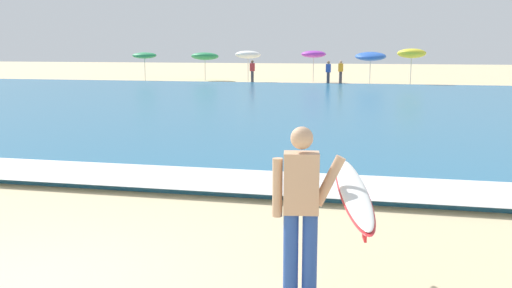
{
  "coord_description": "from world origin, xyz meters",
  "views": [
    {
      "loc": [
        3.55,
        -4.68,
        2.48
      ],
      "look_at": [
        1.84,
        3.06,
        1.1
      ],
      "focal_mm": 39.27,
      "sensor_mm": 36.0,
      "label": 1
    }
  ],
  "objects_px": {
    "beachgoer_near_row_left": "(328,72)",
    "beachgoer_near_row_right": "(341,71)",
    "beach_umbrella_1": "(205,56)",
    "beach_umbrella_0": "(144,56)",
    "beach_umbrella_2": "(248,55)",
    "beachgoer_near_row_mid": "(252,71)",
    "beach_umbrella_4": "(371,56)",
    "surfer_with_board": "(324,199)",
    "beach_umbrella_3": "(314,54)",
    "beach_umbrella_5": "(412,53)"
  },
  "relations": [
    {
      "from": "beachgoer_near_row_mid",
      "to": "beachgoer_near_row_right",
      "type": "bearing_deg",
      "value": 5.4
    },
    {
      "from": "beach_umbrella_0",
      "to": "beach_umbrella_1",
      "type": "height_order",
      "value": "beach_umbrella_1"
    },
    {
      "from": "beach_umbrella_4",
      "to": "beach_umbrella_5",
      "type": "height_order",
      "value": "beach_umbrella_5"
    },
    {
      "from": "beachgoer_near_row_left",
      "to": "beachgoer_near_row_mid",
      "type": "height_order",
      "value": "same"
    },
    {
      "from": "beach_umbrella_0",
      "to": "beachgoer_near_row_mid",
      "type": "xyz_separation_m",
      "value": [
        8.15,
        -0.62,
        -1.01
      ]
    },
    {
      "from": "beach_umbrella_1",
      "to": "beach_umbrella_4",
      "type": "bearing_deg",
      "value": -4.83
    },
    {
      "from": "beach_umbrella_2",
      "to": "beach_umbrella_4",
      "type": "relative_size",
      "value": 1.02
    },
    {
      "from": "beach_umbrella_1",
      "to": "beach_umbrella_0",
      "type": "bearing_deg",
      "value": -153.02
    },
    {
      "from": "beach_umbrella_5",
      "to": "beach_umbrella_1",
      "type": "bearing_deg",
      "value": 170.77
    },
    {
      "from": "beach_umbrella_1",
      "to": "beach_umbrella_2",
      "type": "relative_size",
      "value": 0.94
    },
    {
      "from": "beach_umbrella_0",
      "to": "beach_umbrella_1",
      "type": "bearing_deg",
      "value": 26.98
    },
    {
      "from": "beach_umbrella_5",
      "to": "beachgoer_near_row_mid",
      "type": "bearing_deg",
      "value": -178.76
    },
    {
      "from": "beach_umbrella_2",
      "to": "beachgoer_near_row_mid",
      "type": "bearing_deg",
      "value": -68.35
    },
    {
      "from": "beach_umbrella_2",
      "to": "beach_umbrella_4",
      "type": "height_order",
      "value": "beach_umbrella_2"
    },
    {
      "from": "surfer_with_board",
      "to": "beach_umbrella_4",
      "type": "distance_m",
      "value": 33.97
    },
    {
      "from": "beach_umbrella_4",
      "to": "beachgoer_near_row_mid",
      "type": "height_order",
      "value": "beach_umbrella_4"
    },
    {
      "from": "beachgoer_near_row_left",
      "to": "beachgoer_near_row_mid",
      "type": "bearing_deg",
      "value": 171.6
    },
    {
      "from": "beach_umbrella_3",
      "to": "beach_umbrella_4",
      "type": "distance_m",
      "value": 4.06
    },
    {
      "from": "surfer_with_board",
      "to": "beach_umbrella_3",
      "type": "bearing_deg",
      "value": 96.83
    },
    {
      "from": "surfer_with_board",
      "to": "beach_umbrella_5",
      "type": "xyz_separation_m",
      "value": [
        2.44,
        32.59,
        1.04
      ]
    },
    {
      "from": "beach_umbrella_0",
      "to": "beach_umbrella_5",
      "type": "height_order",
      "value": "beach_umbrella_5"
    },
    {
      "from": "beach_umbrella_4",
      "to": "beach_umbrella_0",
      "type": "bearing_deg",
      "value": -176.5
    },
    {
      "from": "beach_umbrella_1",
      "to": "beachgoer_near_row_mid",
      "type": "relative_size",
      "value": 1.35
    },
    {
      "from": "surfer_with_board",
      "to": "beach_umbrella_0",
      "type": "relative_size",
      "value": 1.16
    },
    {
      "from": "beachgoer_near_row_left",
      "to": "beachgoer_near_row_right",
      "type": "relative_size",
      "value": 1.0
    },
    {
      "from": "beach_umbrella_3",
      "to": "beach_umbrella_0",
      "type": "bearing_deg",
      "value": -171.57
    },
    {
      "from": "surfer_with_board",
      "to": "beach_umbrella_0",
      "type": "bearing_deg",
      "value": 116.19
    },
    {
      "from": "beachgoer_near_row_left",
      "to": "surfer_with_board",
      "type": "bearing_deg",
      "value": -84.91
    },
    {
      "from": "beach_umbrella_0",
      "to": "beachgoer_near_row_right",
      "type": "distance_m",
      "value": 14.15
    },
    {
      "from": "beach_umbrella_4",
      "to": "beachgoer_near_row_mid",
      "type": "bearing_deg",
      "value": -168.55
    },
    {
      "from": "beach_umbrella_3",
      "to": "beach_umbrella_4",
      "type": "relative_size",
      "value": 1.0
    },
    {
      "from": "surfer_with_board",
      "to": "beach_umbrella_5",
      "type": "relative_size",
      "value": 1.0
    },
    {
      "from": "surfer_with_board",
      "to": "beach_umbrella_2",
      "type": "height_order",
      "value": "beach_umbrella_2"
    },
    {
      "from": "beachgoer_near_row_mid",
      "to": "beach_umbrella_4",
      "type": "bearing_deg",
      "value": 11.45
    },
    {
      "from": "beach_umbrella_1",
      "to": "beach_umbrella_2",
      "type": "xyz_separation_m",
      "value": [
        3.48,
        -0.79,
        0.14
      ]
    },
    {
      "from": "beach_umbrella_3",
      "to": "beach_umbrella_5",
      "type": "xyz_separation_m",
      "value": [
        6.6,
        -2.17,
        0.1
      ]
    },
    {
      "from": "surfer_with_board",
      "to": "beachgoer_near_row_mid",
      "type": "distance_m",
      "value": 33.35
    },
    {
      "from": "beachgoer_near_row_mid",
      "to": "beach_umbrella_2",
      "type": "bearing_deg",
      "value": 111.65
    },
    {
      "from": "surfer_with_board",
      "to": "beach_umbrella_0",
      "type": "xyz_separation_m",
      "value": [
        -16.22,
        32.98,
        0.83
      ]
    },
    {
      "from": "beachgoer_near_row_mid",
      "to": "beach_umbrella_1",
      "type": "bearing_deg",
      "value": 148.11
    },
    {
      "from": "surfer_with_board",
      "to": "beach_umbrella_4",
      "type": "xyz_separation_m",
      "value": [
        -0.18,
        33.96,
        0.81
      ]
    },
    {
      "from": "beach_umbrella_3",
      "to": "beach_umbrella_2",
      "type": "bearing_deg",
      "value": -172.95
    },
    {
      "from": "beach_umbrella_2",
      "to": "beachgoer_near_row_mid",
      "type": "xyz_separation_m",
      "value": [
        0.73,
        -1.83,
        -1.08
      ]
    },
    {
      "from": "beach_umbrella_4",
      "to": "beachgoer_near_row_right",
      "type": "height_order",
      "value": "beach_umbrella_4"
    },
    {
      "from": "beach_umbrella_3",
      "to": "beachgoer_near_row_right",
      "type": "height_order",
      "value": "beach_umbrella_3"
    },
    {
      "from": "beach_umbrella_4",
      "to": "beachgoer_near_row_mid",
      "type": "distance_m",
      "value": 8.11
    },
    {
      "from": "beach_umbrella_4",
      "to": "beach_umbrella_5",
      "type": "relative_size",
      "value": 0.91
    },
    {
      "from": "beach_umbrella_2",
      "to": "beachgoer_near_row_left",
      "type": "distance_m",
      "value": 6.62
    },
    {
      "from": "beachgoer_near_row_mid",
      "to": "beach_umbrella_5",
      "type": "bearing_deg",
      "value": 1.24
    },
    {
      "from": "beach_umbrella_3",
      "to": "surfer_with_board",
      "type": "bearing_deg",
      "value": -83.17
    }
  ]
}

